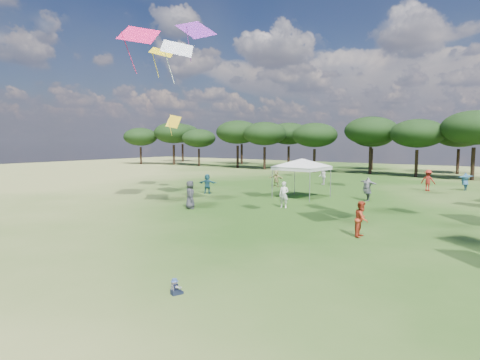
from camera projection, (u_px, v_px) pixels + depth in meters
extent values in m
plane|color=#294C16|center=(124.00, 319.00, 9.75)|extent=(140.00, 140.00, 0.00)
cylinder|color=black|center=(141.00, 156.00, 72.77)|extent=(0.35, 0.35, 3.09)
ellipsoid|color=black|center=(140.00, 137.00, 72.43)|extent=(6.01, 6.01, 3.24)
cylinder|color=black|center=(174.00, 155.00, 70.82)|extent=(0.40, 0.40, 3.51)
ellipsoid|color=black|center=(174.00, 133.00, 70.44)|extent=(6.82, 6.82, 3.68)
cylinder|color=black|center=(199.00, 157.00, 67.49)|extent=(0.33, 0.33, 2.92)
ellipsoid|color=black|center=(199.00, 138.00, 67.17)|extent=(5.67, 5.67, 3.06)
cylinder|color=black|center=(238.00, 157.00, 63.07)|extent=(0.40, 0.40, 3.49)
ellipsoid|color=black|center=(238.00, 132.00, 62.69)|extent=(6.79, 6.79, 3.66)
cylinder|color=black|center=(265.00, 158.00, 59.90)|extent=(0.38, 0.38, 3.32)
ellipsoid|color=black|center=(265.00, 134.00, 59.54)|extent=(6.44, 6.44, 3.47)
cylinder|color=black|center=(314.00, 161.00, 54.49)|extent=(0.36, 0.36, 3.14)
ellipsoid|color=black|center=(315.00, 135.00, 54.15)|extent=(6.11, 6.11, 3.29)
cylinder|color=black|center=(370.00, 161.00, 51.61)|extent=(0.40, 0.40, 3.46)
ellipsoid|color=black|center=(371.00, 131.00, 51.23)|extent=(6.73, 6.73, 3.63)
cylinder|color=black|center=(416.00, 163.00, 47.32)|extent=(0.37, 0.37, 3.21)
ellipsoid|color=black|center=(418.00, 133.00, 46.97)|extent=(6.24, 6.24, 3.36)
cylinder|color=black|center=(473.00, 164.00, 43.58)|extent=(0.41, 0.41, 3.56)
ellipsoid|color=black|center=(475.00, 128.00, 43.19)|extent=(6.91, 6.91, 3.73)
cylinder|color=black|center=(183.00, 153.00, 81.40)|extent=(0.41, 0.41, 3.56)
ellipsoid|color=black|center=(182.00, 133.00, 81.02)|extent=(6.92, 6.92, 3.73)
cylinder|color=black|center=(242.00, 154.00, 72.67)|extent=(0.41, 0.41, 3.62)
ellipsoid|color=black|center=(242.00, 132.00, 72.28)|extent=(7.03, 7.03, 3.79)
cylinder|color=black|center=(289.00, 157.00, 64.92)|extent=(0.39, 0.39, 3.37)
ellipsoid|color=black|center=(289.00, 134.00, 64.55)|extent=(6.54, 6.54, 3.53)
cylinder|color=black|center=(372.00, 159.00, 58.94)|extent=(0.36, 0.36, 3.11)
ellipsoid|color=black|center=(372.00, 136.00, 58.60)|extent=(6.05, 6.05, 3.26)
cylinder|color=black|center=(458.00, 161.00, 51.77)|extent=(0.37, 0.37, 3.20)
ellipsoid|color=black|center=(459.00, 134.00, 51.42)|extent=(6.21, 6.21, 3.35)
cylinder|color=gray|center=(272.00, 183.00, 30.03)|extent=(0.06, 0.06, 2.30)
cylinder|color=gray|center=(310.00, 186.00, 28.02)|extent=(0.06, 0.06, 2.30)
cylinder|color=gray|center=(295.00, 180.00, 32.48)|extent=(0.06, 0.06, 2.30)
cylinder|color=gray|center=(331.00, 182.00, 30.48)|extent=(0.06, 0.06, 2.30)
cube|color=silver|center=(302.00, 168.00, 30.14)|extent=(3.57, 3.57, 0.25)
pyramid|color=silver|center=(302.00, 158.00, 30.07)|extent=(6.80, 6.80, 0.60)
cube|color=black|center=(175.00, 292.00, 11.30)|extent=(0.25, 0.25, 0.15)
cube|color=black|center=(178.00, 292.00, 11.44)|extent=(0.13, 0.19, 0.08)
cube|color=black|center=(180.00, 293.00, 11.33)|extent=(0.13, 0.19, 0.08)
cube|color=white|center=(175.00, 286.00, 11.28)|extent=(0.22, 0.19, 0.19)
cylinder|color=white|center=(175.00, 285.00, 11.41)|extent=(0.13, 0.20, 0.12)
cylinder|color=white|center=(178.00, 287.00, 11.21)|extent=(0.13, 0.20, 0.12)
sphere|color=#E0B293|center=(175.00, 282.00, 11.27)|extent=(0.13, 0.13, 0.13)
cone|color=#486AA9|center=(175.00, 281.00, 11.27)|extent=(0.22, 0.22, 0.02)
cylinder|color=#486AA9|center=(175.00, 280.00, 11.26)|extent=(0.14, 0.14, 0.06)
imported|color=#225766|center=(207.00, 184.00, 32.70)|extent=(1.55, 1.05, 1.61)
imported|color=silver|center=(322.00, 176.00, 39.12)|extent=(0.98, 1.05, 1.73)
imported|color=silver|center=(284.00, 195.00, 25.76)|extent=(0.67, 0.49, 1.70)
imported|color=#343339|center=(190.00, 195.00, 25.38)|extent=(1.01, 1.04, 1.80)
imported|color=maroon|center=(428.00, 180.00, 34.30)|extent=(1.29, 0.88, 1.83)
imported|color=navy|center=(465.00, 182.00, 34.70)|extent=(1.39, 1.91, 1.55)
imported|color=#9F9857|center=(276.00, 178.00, 37.48)|extent=(1.48, 0.56, 1.56)
imported|color=#515357|center=(367.00, 189.00, 28.69)|extent=(1.92, 1.82, 1.69)
imported|color=#AD351C|center=(362.00, 219.00, 18.00)|extent=(0.68, 0.84, 1.64)
plane|color=#E31A5B|center=(139.00, 35.00, 23.97)|extent=(3.27, 3.48, 1.74)
plane|color=white|center=(177.00, 48.00, 21.96)|extent=(2.71, 2.98, 1.44)
plane|color=yellow|center=(174.00, 122.00, 33.80)|extent=(1.31, 1.42, 1.29)
plane|color=#70238F|center=(196.00, 30.00, 24.80)|extent=(2.56, 2.24, 1.85)
plane|color=yellow|center=(162.00, 52.00, 30.69)|extent=(2.77, 3.02, 1.31)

